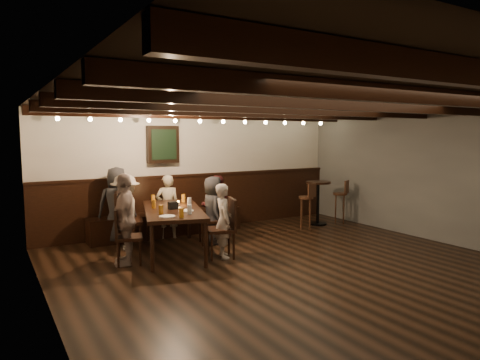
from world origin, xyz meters
TOP-DOWN VIEW (x-y plane):
  - room at (-0.29, 2.21)m, footprint 7.00×7.00m
  - dining_table at (-1.19, 1.98)m, footprint 1.41×2.14m
  - chair_left_near at (-1.75, 2.62)m, footprint 0.56×0.56m
  - chair_left_far at (-2.01, 1.75)m, footprint 0.48×0.48m
  - chair_right_near at (-0.37, 2.20)m, footprint 0.49×0.49m
  - chair_right_far at (-0.63, 1.34)m, footprint 0.53×0.53m
  - person_bench_left at (-1.79, 3.10)m, footprint 0.77×0.61m
  - person_bench_centre at (-0.89, 2.98)m, footprint 0.50×0.40m
  - person_bench_right at (-0.07, 2.58)m, footprint 0.68×0.59m
  - person_left_near at (-1.78, 2.63)m, footprint 0.69×0.93m
  - person_left_far at (-2.04, 1.76)m, footprint 0.55×0.87m
  - person_right_near at (-0.34, 2.19)m, footprint 0.54×0.67m
  - person_right_far at (-0.60, 1.33)m, footprint 0.39×0.49m
  - pint_a at (-1.26, 2.73)m, footprint 0.07×0.07m
  - pint_b at (-0.76, 2.53)m, footprint 0.07×0.07m
  - pint_c at (-1.45, 2.16)m, footprint 0.07×0.07m
  - pint_d at (-0.84, 2.08)m, footprint 0.07×0.07m
  - pint_e at (-1.53, 1.61)m, footprint 0.07×0.07m
  - pint_f at (-1.16, 1.39)m, footprint 0.07×0.07m
  - pint_g at (-1.37, 1.20)m, footprint 0.07×0.07m
  - plate_near at (-1.53, 1.35)m, footprint 0.24×0.24m
  - plate_far at (-1.10, 1.64)m, footprint 0.24×0.24m
  - condiment_caddy at (-1.20, 1.93)m, footprint 0.15×0.10m
  - candle at (-0.99, 2.23)m, footprint 0.05×0.05m
  - high_top_table at (2.35, 2.47)m, footprint 0.53×0.53m
  - bar_stool_left at (1.85, 2.26)m, footprint 0.32×0.33m
  - bar_stool_right at (2.85, 2.31)m, footprint 0.34×0.35m

SIDE VIEW (x-z plane):
  - chair_left_far at x=-2.01m, z-range -0.17..0.69m
  - chair_right_near at x=-0.37m, z-range -0.17..0.70m
  - chair_right_far at x=-0.63m, z-range -0.18..0.75m
  - chair_left_near at x=-1.75m, z-range -0.19..0.79m
  - bar_stool_left at x=1.85m, z-range -0.12..0.83m
  - bar_stool_right at x=2.85m, z-range -0.12..0.83m
  - person_right_far at x=-0.60m, z-range 0.00..1.18m
  - person_bench_right at x=-0.07m, z-range 0.00..1.18m
  - person_bench_centre at x=-0.89m, z-range 0.00..1.20m
  - person_right_near at x=-0.34m, z-range 0.00..1.21m
  - high_top_table at x=2.35m, z-range 0.15..1.09m
  - person_left_near at x=-1.78m, z-range 0.00..1.28m
  - dining_table at x=-1.19m, z-range 0.31..1.05m
  - person_left_far at x=-2.04m, z-range 0.00..1.37m
  - person_bench_left at x=-1.79m, z-range 0.00..1.37m
  - plate_near at x=-1.53m, z-range 0.74..0.75m
  - plate_far at x=-1.10m, z-range 0.74..0.75m
  - candle at x=-0.99m, z-range 0.74..0.79m
  - condiment_caddy at x=-1.20m, z-range 0.74..0.86m
  - pint_a at x=-1.26m, z-range 0.74..0.88m
  - pint_b at x=-0.76m, z-range 0.74..0.88m
  - pint_c at x=-1.45m, z-range 0.74..0.88m
  - pint_d at x=-0.84m, z-range 0.74..0.88m
  - pint_e at x=-1.53m, z-range 0.74..0.88m
  - pint_f at x=-1.16m, z-range 0.74..0.88m
  - pint_g at x=-1.37m, z-range 0.74..0.88m
  - room at x=-0.29m, z-range -2.43..4.57m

